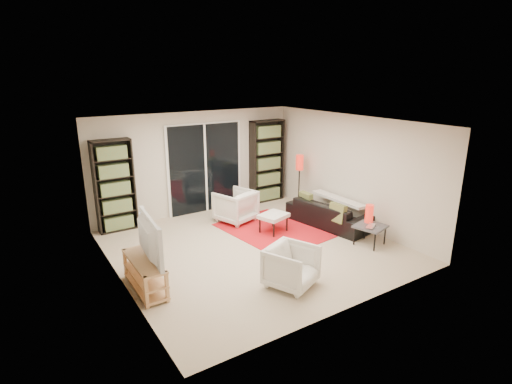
{
  "coord_description": "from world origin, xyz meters",
  "views": [
    {
      "loc": [
        -3.8,
        -5.98,
        3.24
      ],
      "look_at": [
        0.25,
        0.3,
        1.0
      ],
      "focal_mm": 28.0,
      "sensor_mm": 36.0,
      "label": 1
    }
  ],
  "objects_px": {
    "bookshelf_right": "(267,161)",
    "tv_stand": "(145,274)",
    "floor_lamp": "(299,168)",
    "bookshelf_left": "(115,186)",
    "side_table": "(370,227)",
    "sofa": "(328,213)",
    "armchair_front": "(291,267)",
    "armchair_back": "(235,206)",
    "ottoman": "(274,217)"
  },
  "relations": [
    {
      "from": "ottoman",
      "to": "bookshelf_left",
      "type": "bearing_deg",
      "value": 144.94
    },
    {
      "from": "bookshelf_left",
      "to": "bookshelf_right",
      "type": "relative_size",
      "value": 0.93
    },
    {
      "from": "bookshelf_right",
      "to": "armchair_front",
      "type": "height_order",
      "value": "bookshelf_right"
    },
    {
      "from": "bookshelf_right",
      "to": "armchair_front",
      "type": "xyz_separation_m",
      "value": [
        -2.18,
        -3.87,
        -0.72
      ]
    },
    {
      "from": "bookshelf_right",
      "to": "side_table",
      "type": "distance_m",
      "value": 3.52
    },
    {
      "from": "side_table",
      "to": "floor_lamp",
      "type": "height_order",
      "value": "floor_lamp"
    },
    {
      "from": "floor_lamp",
      "to": "side_table",
      "type": "bearing_deg",
      "value": -95.0
    },
    {
      "from": "bookshelf_right",
      "to": "floor_lamp",
      "type": "bearing_deg",
      "value": -72.95
    },
    {
      "from": "ottoman",
      "to": "floor_lamp",
      "type": "distance_m",
      "value": 1.84
    },
    {
      "from": "armchair_front",
      "to": "ottoman",
      "type": "relative_size",
      "value": 1.07
    },
    {
      "from": "armchair_back",
      "to": "ottoman",
      "type": "relative_size",
      "value": 1.16
    },
    {
      "from": "bookshelf_left",
      "to": "ottoman",
      "type": "xyz_separation_m",
      "value": [
        2.72,
        -1.91,
        -0.63
      ]
    },
    {
      "from": "tv_stand",
      "to": "armchair_back",
      "type": "relative_size",
      "value": 1.45
    },
    {
      "from": "bookshelf_right",
      "to": "armchair_back",
      "type": "relative_size",
      "value": 2.66
    },
    {
      "from": "bookshelf_left",
      "to": "sofa",
      "type": "distance_m",
      "value": 4.6
    },
    {
      "from": "sofa",
      "to": "armchair_front",
      "type": "xyz_separation_m",
      "value": [
        -2.29,
        -1.64,
        0.05
      ]
    },
    {
      "from": "tv_stand",
      "to": "sofa",
      "type": "relative_size",
      "value": 0.61
    },
    {
      "from": "bookshelf_left",
      "to": "sofa",
      "type": "height_order",
      "value": "bookshelf_left"
    },
    {
      "from": "bookshelf_right",
      "to": "sofa",
      "type": "height_order",
      "value": "bookshelf_right"
    },
    {
      "from": "tv_stand",
      "to": "ottoman",
      "type": "relative_size",
      "value": 1.69
    },
    {
      "from": "sofa",
      "to": "armchair_front",
      "type": "distance_m",
      "value": 2.81
    },
    {
      "from": "bookshelf_left",
      "to": "tv_stand",
      "type": "xyz_separation_m",
      "value": [
        -0.3,
        -2.73,
        -0.71
      ]
    },
    {
      "from": "tv_stand",
      "to": "armchair_front",
      "type": "height_order",
      "value": "armchair_front"
    },
    {
      "from": "side_table",
      "to": "armchair_front",
      "type": "bearing_deg",
      "value": -169.46
    },
    {
      "from": "side_table",
      "to": "floor_lamp",
      "type": "bearing_deg",
      "value": 85.0
    },
    {
      "from": "bookshelf_left",
      "to": "side_table",
      "type": "relative_size",
      "value": 2.99
    },
    {
      "from": "tv_stand",
      "to": "bookshelf_right",
      "type": "bearing_deg",
      "value": 33.39
    },
    {
      "from": "side_table",
      "to": "sofa",
      "type": "bearing_deg",
      "value": 88.44
    },
    {
      "from": "tv_stand",
      "to": "floor_lamp",
      "type": "height_order",
      "value": "floor_lamp"
    },
    {
      "from": "bookshelf_left",
      "to": "side_table",
      "type": "distance_m",
      "value": 5.27
    },
    {
      "from": "armchair_front",
      "to": "side_table",
      "type": "bearing_deg",
      "value": -12.9
    },
    {
      "from": "armchair_front",
      "to": "floor_lamp",
      "type": "relative_size",
      "value": 0.54
    },
    {
      "from": "sofa",
      "to": "floor_lamp",
      "type": "height_order",
      "value": "floor_lamp"
    },
    {
      "from": "bookshelf_right",
      "to": "floor_lamp",
      "type": "height_order",
      "value": "bookshelf_right"
    },
    {
      "from": "armchair_back",
      "to": "floor_lamp",
      "type": "xyz_separation_m",
      "value": [
        1.77,
        -0.06,
        0.66
      ]
    },
    {
      "from": "sofa",
      "to": "bookshelf_right",
      "type": "bearing_deg",
      "value": -6.66
    },
    {
      "from": "sofa",
      "to": "side_table",
      "type": "bearing_deg",
      "value": 168.95
    },
    {
      "from": "sofa",
      "to": "armchair_back",
      "type": "xyz_separation_m",
      "value": [
        -1.59,
        1.33,
        0.08
      ]
    },
    {
      "from": "bookshelf_right",
      "to": "tv_stand",
      "type": "distance_m",
      "value": 5.03
    },
    {
      "from": "side_table",
      "to": "bookshelf_right",
      "type": "bearing_deg",
      "value": 91.29
    },
    {
      "from": "armchair_back",
      "to": "floor_lamp",
      "type": "relative_size",
      "value": 0.59
    },
    {
      "from": "bookshelf_left",
      "to": "bookshelf_right",
      "type": "bearing_deg",
      "value": -0.0
    },
    {
      "from": "bookshelf_right",
      "to": "side_table",
      "type": "xyz_separation_m",
      "value": [
        0.08,
        -3.46,
        -0.69
      ]
    },
    {
      "from": "bookshelf_left",
      "to": "ottoman",
      "type": "height_order",
      "value": "bookshelf_left"
    },
    {
      "from": "sofa",
      "to": "ottoman",
      "type": "relative_size",
      "value": 2.79
    },
    {
      "from": "sofa",
      "to": "side_table",
      "type": "relative_size",
      "value": 2.9
    },
    {
      "from": "tv_stand",
      "to": "side_table",
      "type": "xyz_separation_m",
      "value": [
        4.22,
        -0.72,
        0.1
      ]
    },
    {
      "from": "sofa",
      "to": "side_table",
      "type": "distance_m",
      "value": 1.22
    },
    {
      "from": "bookshelf_right",
      "to": "side_table",
      "type": "bearing_deg",
      "value": -88.71
    },
    {
      "from": "bookshelf_right",
      "to": "sofa",
      "type": "xyz_separation_m",
      "value": [
        0.11,
        -2.24,
        -0.77
      ]
    }
  ]
}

